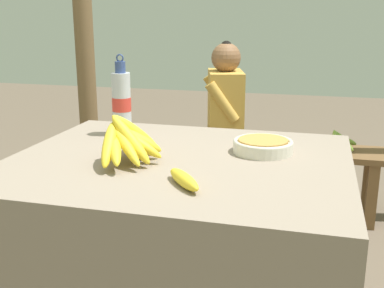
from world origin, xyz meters
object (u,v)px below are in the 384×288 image
at_px(banana_bunch_ripe, 127,139).
at_px(banana_bunch_green, 339,140).
at_px(wooden_bench, 265,157).
at_px(serving_bowl, 263,145).
at_px(seated_vendor, 217,115).
at_px(water_bottle, 122,102).
at_px(support_post_near, 82,6).
at_px(loose_banana_front, 184,179).

height_order(banana_bunch_ripe, banana_bunch_green, banana_bunch_ripe).
distance_m(banana_bunch_ripe, banana_bunch_green, 1.67).
relative_size(banana_bunch_ripe, wooden_bench, 0.23).
distance_m(serving_bowl, wooden_bench, 1.31).
distance_m(banana_bunch_ripe, seated_vendor, 1.43).
relative_size(water_bottle, seated_vendor, 0.31).
height_order(serving_bowl, wooden_bench, serving_bowl).
relative_size(seated_vendor, support_post_near, 0.42).
xyz_separation_m(loose_banana_front, banana_bunch_green, (0.49, 1.64, -0.27)).
height_order(banana_bunch_ripe, loose_banana_front, banana_bunch_ripe).
bearing_deg(support_post_near, banana_bunch_ripe, -59.18).
bearing_deg(wooden_bench, banana_bunch_ripe, -101.78).
bearing_deg(seated_vendor, wooden_bench, 173.21).
bearing_deg(banana_bunch_green, serving_bowl, -104.25).
height_order(water_bottle, wooden_bench, water_bottle).
xyz_separation_m(water_bottle, banana_bunch_green, (0.90, 1.12, -0.38)).
distance_m(seated_vendor, support_post_near, 1.19).
relative_size(water_bottle, banana_bunch_green, 0.97).
bearing_deg(wooden_bench, serving_bowl, -84.60).
relative_size(banana_bunch_ripe, loose_banana_front, 1.99).
xyz_separation_m(banana_bunch_ripe, water_bottle, (-0.16, 0.34, 0.05)).
xyz_separation_m(wooden_bench, banana_bunch_green, (0.43, 0.00, 0.14)).
xyz_separation_m(serving_bowl, seated_vendor, (-0.42, 1.19, -0.15)).
bearing_deg(loose_banana_front, banana_bunch_green, 73.34).
xyz_separation_m(water_bottle, seated_vendor, (0.16, 1.08, -0.26)).
bearing_deg(water_bottle, wooden_bench, 67.53).
height_order(water_bottle, loose_banana_front, water_bottle).
xyz_separation_m(banana_bunch_green, support_post_near, (-1.71, 0.16, 0.77)).
bearing_deg(loose_banana_front, support_post_near, 123.94).
xyz_separation_m(serving_bowl, banana_bunch_green, (0.32, 1.24, -0.27)).
bearing_deg(support_post_near, seated_vendor, -12.30).
bearing_deg(banana_bunch_ripe, seated_vendor, 89.77).
bearing_deg(seated_vendor, serving_bowl, 93.86).
bearing_deg(serving_bowl, support_post_near, 134.71).
bearing_deg(banana_bunch_green, loose_banana_front, -106.66).
bearing_deg(banana_bunch_green, wooden_bench, -179.50).
height_order(banana_bunch_ripe, serving_bowl, banana_bunch_ripe).
relative_size(serving_bowl, wooden_bench, 0.14).
bearing_deg(serving_bowl, water_bottle, 168.54).
distance_m(loose_banana_front, support_post_near, 2.24).
bearing_deg(wooden_bench, banana_bunch_green, 0.50).
distance_m(wooden_bench, banana_bunch_green, 0.45).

